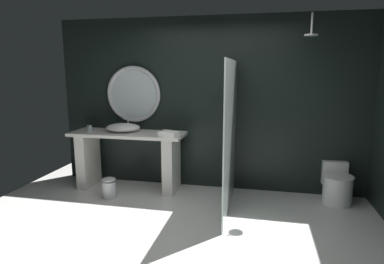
# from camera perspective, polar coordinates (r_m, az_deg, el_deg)

# --- Properties ---
(ground_plane) EXTENTS (5.76, 5.76, 0.00)m
(ground_plane) POSITION_cam_1_polar(r_m,az_deg,el_deg) (3.61, -2.08, -19.39)
(ground_plane) COLOR silver
(back_wall_panel) EXTENTS (4.80, 0.10, 2.60)m
(back_wall_panel) POSITION_cam_1_polar(r_m,az_deg,el_deg) (5.01, 3.13, 4.85)
(back_wall_panel) COLOR black
(back_wall_panel) RESTS_ON ground_plane
(vanity_counter) EXTENTS (1.74, 0.60, 0.88)m
(vanity_counter) POSITION_cam_1_polar(r_m,az_deg,el_deg) (5.13, -11.03, -3.88)
(vanity_counter) COLOR silver
(vanity_counter) RESTS_ON ground_plane
(vessel_sink) EXTENTS (0.53, 0.44, 0.19)m
(vessel_sink) POSITION_cam_1_polar(r_m,az_deg,el_deg) (5.11, -11.97, 0.77)
(vessel_sink) COLOR white
(vessel_sink) RESTS_ON vanity_counter
(tumbler_cup) EXTENTS (0.08, 0.08, 0.09)m
(tumbler_cup) POSITION_cam_1_polar(r_m,az_deg,el_deg) (5.33, -17.49, 0.68)
(tumbler_cup) COLOR silver
(tumbler_cup) RESTS_ON vanity_counter
(tissue_box) EXTENTS (0.14, 0.11, 0.06)m
(tissue_box) POSITION_cam_1_polar(r_m,az_deg,el_deg) (4.85, -4.56, 0.05)
(tissue_box) COLOR #3D3323
(tissue_box) RESTS_ON vanity_counter
(round_wall_mirror) EXTENTS (0.88, 0.06, 0.88)m
(round_wall_mirror) POSITION_cam_1_polar(r_m,az_deg,el_deg) (5.24, -10.19, 6.52)
(round_wall_mirror) COLOR #B7B7BC
(shower_glass_panel) EXTENTS (0.02, 1.50, 1.94)m
(shower_glass_panel) POSITION_cam_1_polar(r_m,az_deg,el_deg) (4.23, 6.69, -0.81)
(shower_glass_panel) COLOR silver
(shower_glass_panel) RESTS_ON ground_plane
(rain_shower_head) EXTENTS (0.16, 0.16, 0.27)m
(rain_shower_head) POSITION_cam_1_polar(r_m,az_deg,el_deg) (4.41, 20.12, 16.00)
(rain_shower_head) COLOR #B7B7BC
(toilet) EXTENTS (0.40, 0.61, 0.53)m
(toilet) POSITION_cam_1_polar(r_m,az_deg,el_deg) (5.02, 23.92, -8.36)
(toilet) COLOR white
(toilet) RESTS_ON ground_plane
(waste_bin) EXTENTS (0.20, 0.20, 0.30)m
(waste_bin) POSITION_cam_1_polar(r_m,az_deg,el_deg) (4.92, -14.30, -9.37)
(waste_bin) COLOR #B7B7BC
(waste_bin) RESTS_ON ground_plane
(folded_hand_towel) EXTENTS (0.30, 0.25, 0.08)m
(folded_hand_towel) POSITION_cam_1_polar(r_m,az_deg,el_deg) (4.63, -4.02, -0.36)
(folded_hand_towel) COLOR white
(folded_hand_towel) RESTS_ON vanity_counter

